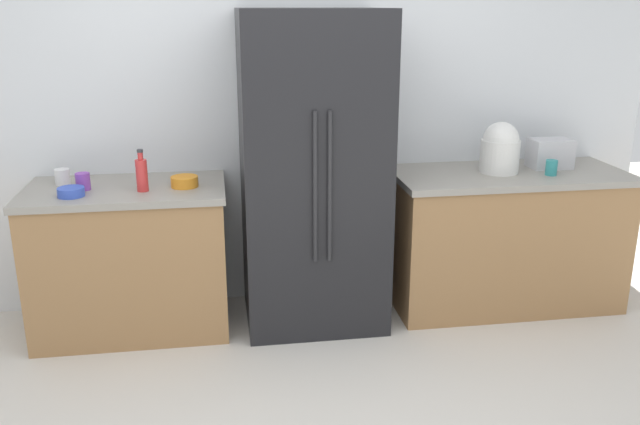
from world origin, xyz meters
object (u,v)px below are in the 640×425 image
at_px(refrigerator, 313,173).
at_px(cup_b, 551,168).
at_px(cup_a, 83,181).
at_px(cup_c, 62,177).
at_px(rice_cooker, 500,148).
at_px(bowl_b, 185,182).
at_px(toaster, 550,153).
at_px(bottle_a, 142,174).
at_px(bowl_a, 71,192).

relative_size(refrigerator, cup_b, 19.82).
bearing_deg(cup_a, cup_c, 134.22).
xyz_separation_m(rice_cooker, bowl_b, (-1.93, -0.05, -0.12)).
bearing_deg(cup_b, cup_c, 175.38).
height_order(toaster, cup_a, toaster).
relative_size(refrigerator, toaster, 7.28).
bearing_deg(rice_cooker, bottle_a, -177.07).
xyz_separation_m(toaster, rice_cooker, (-0.37, -0.07, 0.06)).
distance_m(toaster, bowl_a, 2.92).
bearing_deg(refrigerator, cup_c, 174.06).
bearing_deg(bowl_b, cup_b, -1.86).
bearing_deg(bowl_a, bowl_b, 10.41).
relative_size(rice_cooker, bowl_b, 2.02).
bearing_deg(cup_a, bowl_b, -2.03).
distance_m(refrigerator, bottle_a, 0.98).
distance_m(bottle_a, cup_a, 0.35).
height_order(toaster, bottle_a, bottle_a).
bearing_deg(toaster, bottle_a, -176.01).
bearing_deg(bowl_a, refrigerator, 5.24).
distance_m(bottle_a, bowl_b, 0.25).
distance_m(rice_cooker, bowl_a, 2.55).
bearing_deg(cup_c, bowl_b, -13.12).
xyz_separation_m(bottle_a, cup_b, (2.45, -0.01, -0.05)).
relative_size(bottle_a, cup_a, 2.46).
height_order(rice_cooker, bowl_b, rice_cooker).
bearing_deg(bowl_b, cup_a, 177.97).
height_order(refrigerator, bottle_a, refrigerator).
height_order(refrigerator, bowl_b, refrigerator).
bearing_deg(refrigerator, toaster, 3.86).
bearing_deg(cup_c, cup_b, -4.62).
distance_m(rice_cooker, cup_c, 2.64).
bearing_deg(cup_a, toaster, 1.95).
bearing_deg(bowl_b, cup_c, 166.88).
bearing_deg(cup_c, cup_a, -45.78).
distance_m(toaster, rice_cooker, 0.38).
bearing_deg(refrigerator, cup_a, 179.69).
distance_m(cup_b, cup_c, 2.94).
height_order(toaster, cup_b, toaster).
bearing_deg(bottle_a, bowl_a, -172.07).
distance_m(toaster, bottle_a, 2.54).
relative_size(toaster, bottle_a, 1.08).
bearing_deg(rice_cooker, refrigerator, -178.12).
distance_m(rice_cooker, cup_a, 2.50).
bearing_deg(cup_b, refrigerator, 176.69).
xyz_separation_m(cup_a, cup_c, (-0.14, 0.14, -0.00)).
bearing_deg(cup_a, bottle_a, -13.24).
height_order(rice_cooker, cup_b, rice_cooker).
bearing_deg(refrigerator, bowl_b, -179.01).
height_order(toaster, bowl_a, toaster).
xyz_separation_m(toaster, cup_a, (-2.87, -0.10, -0.04)).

